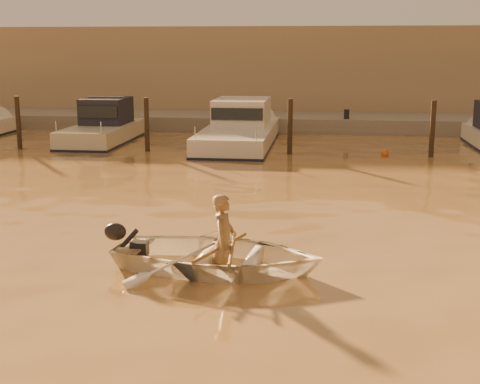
# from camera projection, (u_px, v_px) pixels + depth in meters

# --- Properties ---
(ground_plane) EXTENTS (160.00, 160.00, 0.00)m
(ground_plane) POSITION_uv_depth(u_px,v_px,m) (256.00, 288.00, 10.86)
(ground_plane) COLOR olive
(ground_plane) RESTS_ON ground
(dinghy) EXTENTS (3.97, 3.05, 0.76)m
(dinghy) POSITION_uv_depth(u_px,v_px,m) (218.00, 256.00, 11.69)
(dinghy) COLOR white
(dinghy) RESTS_ON ground_plane
(person) EXTENTS (0.47, 0.65, 1.66)m
(person) POSITION_uv_depth(u_px,v_px,m) (224.00, 241.00, 11.60)
(person) COLOR olive
(person) RESTS_ON dinghy
(outboard_motor) EXTENTS (0.94, 0.50, 0.70)m
(outboard_motor) POSITION_uv_depth(u_px,v_px,m) (138.00, 249.00, 12.03)
(outboard_motor) COLOR black
(outboard_motor) RESTS_ON dinghy
(oar_port) EXTENTS (0.25, 2.10, 0.13)m
(oar_port) POSITION_uv_depth(u_px,v_px,m) (232.00, 248.00, 11.59)
(oar_port) COLOR brown
(oar_port) RESTS_ON dinghy
(oar_starboard) EXTENTS (0.66, 2.03, 0.13)m
(oar_starboard) POSITION_uv_depth(u_px,v_px,m) (221.00, 247.00, 11.64)
(oar_starboard) COLOR brown
(oar_starboard) RESTS_ON dinghy
(moored_boat_1) EXTENTS (2.15, 6.42, 1.75)m
(moored_boat_1) POSITION_uv_depth(u_px,v_px,m) (103.00, 127.00, 27.20)
(moored_boat_1) COLOR beige
(moored_boat_1) RESTS_ON ground_plane
(moored_boat_2) EXTENTS (2.63, 8.70, 1.75)m
(moored_boat_2) POSITION_uv_depth(u_px,v_px,m) (239.00, 129.00, 26.51)
(moored_boat_2) COLOR silver
(moored_boat_2) RESTS_ON ground_plane
(piling_0) EXTENTS (0.18, 0.18, 2.20)m
(piling_0) POSITION_uv_depth(u_px,v_px,m) (18.00, 125.00, 25.33)
(piling_0) COLOR #2D2319
(piling_0) RESTS_ON ground_plane
(piling_1) EXTENTS (0.18, 0.18, 2.20)m
(piling_1) POSITION_uv_depth(u_px,v_px,m) (147.00, 127.00, 24.71)
(piling_1) COLOR #2D2319
(piling_1) RESTS_ON ground_plane
(piling_2) EXTENTS (0.18, 0.18, 2.20)m
(piling_2) POSITION_uv_depth(u_px,v_px,m) (290.00, 129.00, 24.06)
(piling_2) COLOR #2D2319
(piling_2) RESTS_ON ground_plane
(piling_3) EXTENTS (0.18, 0.18, 2.20)m
(piling_3) POSITION_uv_depth(u_px,v_px,m) (432.00, 132.00, 23.45)
(piling_3) COLOR #2D2319
(piling_3) RESTS_ON ground_plane
(fender_b) EXTENTS (0.30, 0.30, 0.30)m
(fender_b) POSITION_uv_depth(u_px,v_px,m) (95.00, 147.00, 25.20)
(fender_b) COLOR orange
(fender_b) RESTS_ON ground_plane
(fender_c) EXTENTS (0.30, 0.30, 0.30)m
(fender_c) POSITION_uv_depth(u_px,v_px,m) (244.00, 157.00, 23.07)
(fender_c) COLOR white
(fender_c) RESTS_ON ground_plane
(fender_d) EXTENTS (0.30, 0.30, 0.30)m
(fender_d) POSITION_uv_depth(u_px,v_px,m) (385.00, 153.00, 23.83)
(fender_d) COLOR #C55717
(fender_d) RESTS_ON ground_plane
(quay) EXTENTS (52.00, 4.00, 1.00)m
(quay) POSITION_uv_depth(u_px,v_px,m) (303.00, 125.00, 31.66)
(quay) COLOR gray
(quay) RESTS_ON ground_plane
(waterfront_building) EXTENTS (46.00, 7.00, 4.80)m
(waterfront_building) POSITION_uv_depth(u_px,v_px,m) (307.00, 73.00, 36.50)
(waterfront_building) COLOR #9E8466
(waterfront_building) RESTS_ON quay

